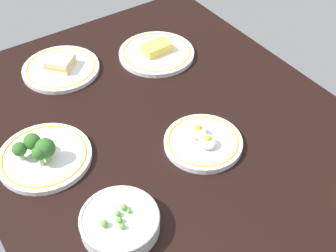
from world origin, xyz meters
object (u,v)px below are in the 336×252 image
at_px(plate_sandwich, 61,67).
at_px(plate_broccoli, 43,155).
at_px(plate_cheese, 157,53).
at_px(plate_eggs, 203,141).
at_px(bowl_peas, 120,222).

xyz_separation_m(plate_sandwich, plate_broccoli, (-0.30, 0.18, 0.01)).
bearing_deg(plate_cheese, plate_eggs, 163.36).
bearing_deg(plate_sandwich, plate_cheese, -108.76).
bearing_deg(plate_eggs, plate_broccoli, 63.24).
bearing_deg(bowl_peas, plate_sandwich, -12.73).
xyz_separation_m(plate_cheese, plate_broccoli, (-0.21, 0.46, 0.01)).
bearing_deg(plate_eggs, bowl_peas, 108.25).
height_order(plate_cheese, plate_broccoli, plate_broccoli).
bearing_deg(plate_broccoli, plate_eggs, -116.76).
bearing_deg(plate_broccoli, plate_cheese, -65.42).
distance_m(plate_cheese, plate_sandwich, 0.29).
bearing_deg(plate_broccoli, plate_sandwich, -31.30).
relative_size(plate_cheese, bowl_peas, 1.38).
bearing_deg(plate_eggs, plate_sandwich, 18.54).
bearing_deg(plate_sandwich, plate_eggs, -161.46).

